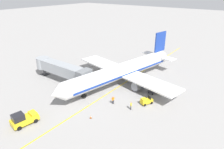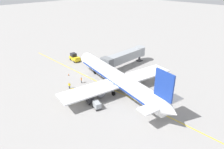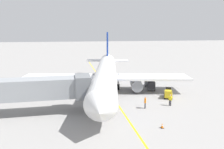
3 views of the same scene
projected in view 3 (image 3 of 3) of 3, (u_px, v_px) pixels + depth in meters
The scene contains 10 objects.
ground_plane at pixel (109, 92), 38.66m from camera, with size 400.00×400.00×0.00m, color gray.
gate_lead_in_line at pixel (109, 92), 38.66m from camera, with size 0.24×80.00×0.01m, color gold.
parked_airliner at pixel (106, 75), 38.13m from camera, with size 30.44×37.13×10.63m.
jet_bridge at pixel (22, 89), 27.53m from camera, with size 17.75×3.50×4.98m.
baggage_tug_lead at pixel (168, 94), 35.29m from camera, with size 2.13×2.77×1.62m.
baggage_cart_front at pixel (151, 85), 39.95m from camera, with size 1.86×2.98×1.58m.
baggage_cart_second_in_train at pixel (148, 82), 42.74m from camera, with size 1.86×2.98×1.58m.
ground_crew_wing_walker at pixel (170, 99), 31.52m from camera, with size 0.49×0.64×1.69m.
ground_crew_loader at pixel (145, 102), 30.39m from camera, with size 0.39×0.69×1.69m.
safety_cone_nose_left at pixel (162, 126), 24.28m from camera, with size 0.36×0.36×0.59m.
Camera 3 is at (6.85, 36.63, 10.79)m, focal length 34.34 mm.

